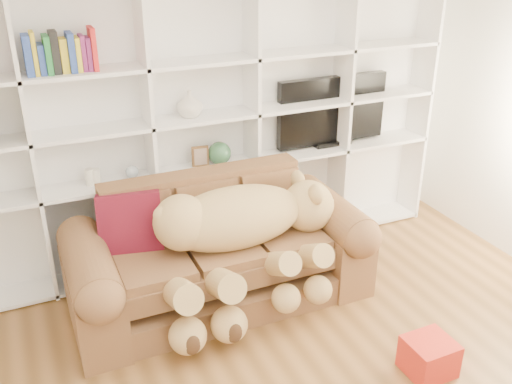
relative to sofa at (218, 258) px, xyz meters
name	(u,v)px	position (x,y,z in m)	size (l,w,h in m)	color
wall_back	(194,105)	(0.12, 0.84, 0.99)	(5.00, 0.02, 2.70)	white
bookshelf	(171,118)	(-0.12, 0.70, 0.95)	(4.43, 0.35, 2.40)	white
sofa	(218,258)	(0.00, 0.00, 0.00)	(2.27, 0.98, 0.96)	brown
teddy_bear	(241,233)	(0.12, -0.19, 0.29)	(1.58, 0.90, 0.92)	tan
throw_pillow	(130,224)	(-0.62, 0.16, 0.36)	(0.46, 0.15, 0.46)	maroon
gift_box	(429,356)	(0.97, -1.36, -0.24)	(0.31, 0.29, 0.24)	red
tv	(332,111)	(1.38, 0.69, 0.82)	(1.07, 0.18, 0.63)	black
picture_frame	(200,156)	(0.10, 0.64, 0.60)	(0.14, 0.03, 0.18)	brown
green_vase	(220,153)	(0.27, 0.64, 0.60)	(0.20, 0.20, 0.20)	#32613D
figurine_tall	(90,177)	(-0.81, 0.64, 0.57)	(0.07, 0.07, 0.14)	silver
figurine_short	(96,177)	(-0.77, 0.64, 0.57)	(0.07, 0.07, 0.13)	silver
snow_globe	(132,172)	(-0.48, 0.64, 0.56)	(0.10, 0.10, 0.10)	silver
shelf_vase	(190,104)	(0.03, 0.64, 1.06)	(0.21, 0.21, 0.21)	beige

